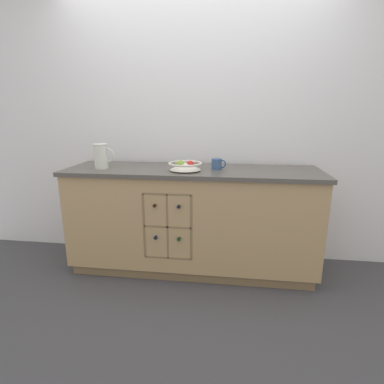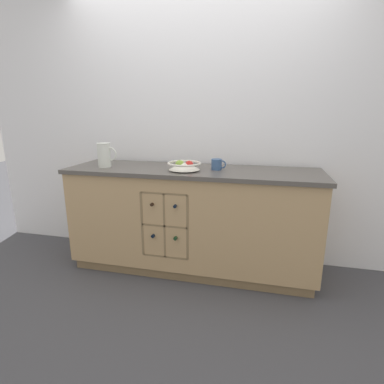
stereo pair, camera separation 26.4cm
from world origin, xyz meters
name	(u,v)px [view 1 (the left image)]	position (x,y,z in m)	size (l,w,h in m)	color
ground_plane	(192,267)	(0.00, 0.00, 0.00)	(14.00, 14.00, 0.00)	#424247
back_wall	(197,127)	(0.00, 0.36, 1.27)	(4.56, 0.06, 2.55)	white
kitchen_island	(192,219)	(0.00, 0.00, 0.48)	(2.20, 0.63, 0.94)	olive
fruit_bowl	(185,165)	(-0.05, -0.09, 0.98)	(0.28, 0.28, 0.09)	silver
white_pitcher	(101,156)	(-0.78, -0.09, 1.05)	(0.18, 0.12, 0.21)	silver
ceramic_mug	(217,164)	(0.21, 0.01, 0.98)	(0.13, 0.09, 0.09)	#385684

